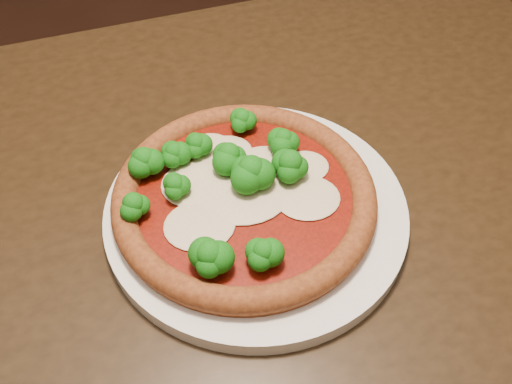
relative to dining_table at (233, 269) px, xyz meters
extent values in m
cube|color=black|center=(0.00, 0.00, 0.08)|extent=(1.23, 1.01, 0.04)
cylinder|color=black|center=(0.43, 0.44, -0.29)|extent=(0.06, 0.06, 0.71)
cylinder|color=silver|center=(0.03, 0.00, 0.11)|extent=(0.32, 0.32, 0.02)
cylinder|color=brown|center=(0.02, 0.00, 0.13)|extent=(0.27, 0.27, 0.01)
torus|color=brown|center=(0.02, 0.00, 0.13)|extent=(0.28, 0.28, 0.03)
cylinder|color=maroon|center=(0.02, 0.00, 0.13)|extent=(0.23, 0.23, 0.00)
ellipsoid|color=beige|center=(0.08, -0.01, 0.14)|extent=(0.07, 0.06, 0.01)
ellipsoid|color=beige|center=(0.02, 0.01, 0.14)|extent=(0.10, 0.09, 0.01)
ellipsoid|color=beige|center=(0.09, 0.03, 0.14)|extent=(0.05, 0.05, 0.00)
ellipsoid|color=beige|center=(-0.01, 0.07, 0.14)|extent=(0.05, 0.05, 0.00)
ellipsoid|color=beige|center=(-0.03, 0.02, 0.14)|extent=(0.08, 0.07, 0.01)
ellipsoid|color=beige|center=(-0.03, -0.03, 0.14)|extent=(0.07, 0.07, 0.01)
ellipsoid|color=beige|center=(0.04, 0.03, 0.14)|extent=(0.08, 0.07, 0.01)
ellipsoid|color=beige|center=(0.01, 0.07, 0.14)|extent=(0.06, 0.05, 0.00)
ellipsoid|color=#188815|center=(-0.03, -0.09, 0.16)|extent=(0.04, 0.04, 0.04)
ellipsoid|color=#188815|center=(-0.05, 0.01, 0.15)|extent=(0.03, 0.03, 0.03)
ellipsoid|color=#188815|center=(0.03, 0.10, 0.15)|extent=(0.03, 0.03, 0.03)
ellipsoid|color=#188815|center=(0.07, 0.02, 0.16)|extent=(0.05, 0.05, 0.04)
ellipsoid|color=#188815|center=(0.07, 0.06, 0.16)|extent=(0.04, 0.04, 0.03)
ellipsoid|color=#188815|center=(0.03, 0.01, 0.16)|extent=(0.05, 0.05, 0.04)
ellipsoid|color=#188815|center=(0.01, 0.04, 0.16)|extent=(0.04, 0.04, 0.04)
ellipsoid|color=#188815|center=(-0.08, 0.05, 0.16)|extent=(0.04, 0.04, 0.03)
ellipsoid|color=#188815|center=(-0.10, -0.01, 0.16)|extent=(0.04, 0.04, 0.03)
ellipsoid|color=#188815|center=(-0.05, 0.05, 0.15)|extent=(0.04, 0.04, 0.03)
ellipsoid|color=#188815|center=(-0.03, 0.07, 0.15)|extent=(0.03, 0.03, 0.03)
ellipsoid|color=#188815|center=(0.02, -0.09, 0.16)|extent=(0.04, 0.04, 0.03)
camera|label=1|loc=(-0.03, -0.38, 0.59)|focal=40.00mm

